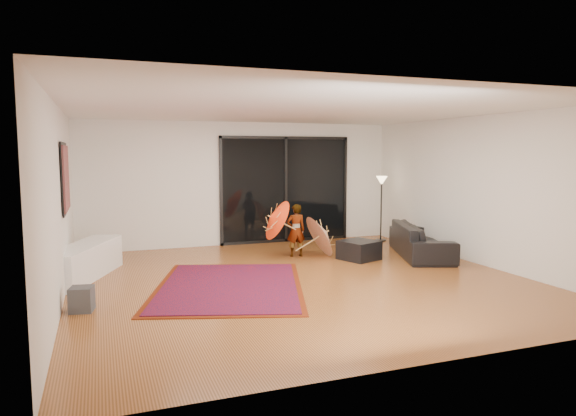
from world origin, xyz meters
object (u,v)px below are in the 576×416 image
sofa (421,240)px  child (296,230)px  ottoman (359,250)px  media_console (85,261)px

sofa → child: size_ratio=2.10×
ottoman → child: 1.28m
media_console → sofa: sofa is taller
media_console → ottoman: size_ratio=3.17×
media_console → ottoman: media_console is taller
media_console → ottoman: (4.88, -0.24, -0.10)m
media_console → child: 3.89m
sofa → child: bearing=91.8°
sofa → ottoman: bearing=106.0°
media_console → child: (3.85, 0.45, 0.24)m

